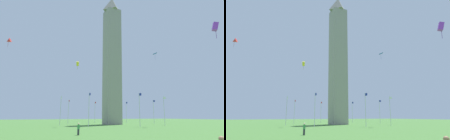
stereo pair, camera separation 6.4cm
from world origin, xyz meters
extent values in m
plane|color=#3D6B2D|center=(0.00, 0.00, 0.00)|extent=(260.00, 260.00, 0.00)
cube|color=gray|center=(0.00, 0.00, 20.32)|extent=(5.08, 5.08, 40.64)
pyramid|color=gray|center=(0.00, 0.00, 43.41)|extent=(5.08, 5.08, 5.54)
cylinder|color=silver|center=(16.73, 0.00, 4.25)|extent=(0.14, 0.14, 8.49)
cube|color=#1E2D99|center=(17.28, 0.00, 8.04)|extent=(1.00, 0.03, 0.64)
cylinder|color=silver|center=(11.83, 11.83, 4.25)|extent=(0.14, 0.14, 8.49)
cube|color=white|center=(12.38, 11.83, 8.04)|extent=(1.00, 0.03, 0.64)
cylinder|color=silver|center=(0.00, 16.73, 4.25)|extent=(0.14, 0.14, 8.49)
cube|color=#1E2D99|center=(0.55, 16.73, 8.04)|extent=(1.00, 0.03, 0.64)
cylinder|color=silver|center=(-11.83, 11.83, 4.25)|extent=(0.14, 0.14, 8.49)
cube|color=#1E2D99|center=(-11.28, 11.83, 8.04)|extent=(1.00, 0.03, 0.64)
cylinder|color=silver|center=(-16.73, 0.00, 4.25)|extent=(0.14, 0.14, 8.49)
cube|color=red|center=(-16.18, 0.00, 8.04)|extent=(1.00, 0.03, 0.64)
cylinder|color=silver|center=(-11.83, -11.83, 4.25)|extent=(0.14, 0.14, 8.49)
cube|color=red|center=(-11.28, -11.83, 8.04)|extent=(1.00, 0.03, 0.64)
cylinder|color=silver|center=(0.00, -16.73, 4.25)|extent=(0.14, 0.14, 8.49)
cube|color=white|center=(0.55, -16.73, 8.04)|extent=(1.00, 0.03, 0.64)
cylinder|color=silver|center=(11.83, -11.83, 4.25)|extent=(0.14, 0.14, 8.49)
cube|color=#1E2D99|center=(12.38, -11.83, 8.04)|extent=(1.00, 0.03, 0.64)
sphere|color=#936B4C|center=(53.49, -19.59, 1.66)|extent=(0.24, 0.24, 0.24)
cylinder|color=#2D2D38|center=(31.37, -19.63, 0.40)|extent=(0.29, 0.29, 0.80)
cylinder|color=#388C47|center=(31.37, -19.63, 1.11)|extent=(0.32, 0.32, 0.63)
sphere|color=beige|center=(31.37, -19.63, 1.55)|extent=(0.24, 0.24, 0.24)
cube|color=purple|center=(45.17, -7.27, 12.94)|extent=(0.90, 0.94, 1.08)
cylinder|color=#67278E|center=(45.17, -7.27, 12.08)|extent=(0.04, 0.04, 1.29)
cone|color=red|center=(-0.31, -32.49, 23.61)|extent=(1.77, 1.92, 1.62)
cylinder|color=maroon|center=(-0.31, -32.49, 22.59)|extent=(0.04, 0.04, 1.53)
cube|color=blue|center=(16.47, 5.95, 20.04)|extent=(1.56, 1.52, 0.45)
cylinder|color=#233C9D|center=(16.47, 5.95, 19.07)|extent=(0.04, 0.04, 1.46)
cube|color=yellow|center=(7.92, -14.19, 16.86)|extent=(1.21, 0.95, 1.29)
cylinder|color=#A4921C|center=(7.92, -14.19, 15.86)|extent=(0.04, 0.04, 1.51)
camera|label=1|loc=(59.27, -27.22, 2.57)|focal=31.10mm
camera|label=2|loc=(59.30, -27.16, 2.57)|focal=31.10mm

